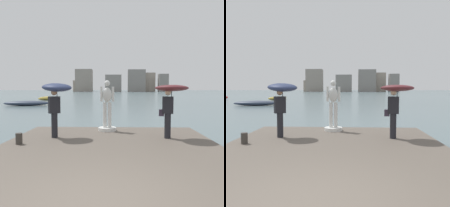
{
  "view_description": "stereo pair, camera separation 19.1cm",
  "coord_description": "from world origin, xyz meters",
  "views": [
    {
      "loc": [
        0.31,
        -3.59,
        2.18
      ],
      "look_at": [
        0.0,
        6.22,
        1.55
      ],
      "focal_mm": 38.83,
      "sensor_mm": 36.0,
      "label": 1
    },
    {
      "loc": [
        0.5,
        -3.59,
        2.18
      ],
      "look_at": [
        0.0,
        6.22,
        1.55
      ],
      "focal_mm": 38.83,
      "sensor_mm": 36.0,
      "label": 2
    }
  ],
  "objects": [
    {
      "name": "statue_white_figure",
      "position": [
        -0.21,
        6.42,
        1.22
      ],
      "size": [
        0.75,
        0.75,
        2.1
      ],
      "color": "silver",
      "rests_on": "pier"
    },
    {
      "name": "onlooker_left",
      "position": [
        -1.97,
        5.02,
        1.98
      ],
      "size": [
        1.46,
        1.46,
        1.99
      ],
      "color": "black",
      "rests_on": "pier"
    },
    {
      "name": "mooring_bollard",
      "position": [
        -2.88,
        3.89,
        0.58
      ],
      "size": [
        0.21,
        0.21,
        0.35
      ],
      "primitive_type": "cylinder",
      "color": "#38332D",
      "rests_on": "pier"
    },
    {
      "name": "onlooker_right",
      "position": [
        2.1,
        4.98,
        1.94
      ],
      "size": [
        1.37,
        1.37,
        1.91
      ],
      "color": "black",
      "rests_on": "pier"
    },
    {
      "name": "ground_plane",
      "position": [
        0.0,
        40.0,
        0.0
      ],
      "size": [
        400.0,
        400.0,
        0.0
      ],
      "primitive_type": "plane",
      "color": "slate"
    },
    {
      "name": "boat_near",
      "position": [
        -11.09,
        25.74,
        0.3
      ],
      "size": [
        5.65,
        2.64,
        0.6
      ],
      "color": "#2D384C",
      "rests_on": "ground"
    },
    {
      "name": "boat_mid",
      "position": [
        -12.63,
        39.47,
        0.33
      ],
      "size": [
        3.15,
        4.73,
        0.67
      ],
      "color": "#B2993D",
      "rests_on": "ground"
    },
    {
      "name": "pier",
      "position": [
        0.0,
        2.16,
        0.2
      ],
      "size": [
        6.93,
        10.32,
        0.4
      ],
      "primitive_type": "cube",
      "color": "#60564C",
      "rests_on": "ground"
    },
    {
      "name": "distant_skyline",
      "position": [
        -0.87,
        136.04,
        5.57
      ],
      "size": [
        54.31,
        14.42,
        13.01
      ],
      "color": "gray",
      "rests_on": "ground"
    }
  ]
}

